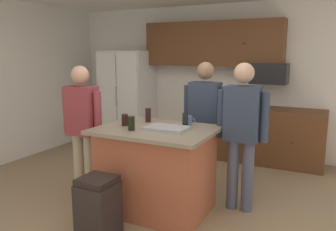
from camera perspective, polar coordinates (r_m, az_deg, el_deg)
The scene contains 17 objects.
floor at distance 3.86m, azimuth -0.69°, elevation -16.86°, with size 7.04×7.04×0.00m, color #937A5B.
back_wall at distance 6.07m, azimuth 11.49°, elevation 5.82°, with size 6.40×0.10×2.60m, color white.
cabinet_run_upper at distance 5.98m, azimuth 7.43°, elevation 11.86°, with size 2.40×0.38×0.75m.
cabinet_run_lower at distance 5.77m, azimuth 16.12°, elevation -3.19°, with size 1.80×0.63×0.90m.
refrigerator at distance 6.56m, azimuth -6.77°, elevation 2.81°, with size 0.89×0.76×1.81m.
microwave_over_range at distance 5.64m, azimuth 16.67°, elevation 6.77°, with size 0.56×0.40×0.32m, color black.
kitchen_island at distance 3.87m, azimuth -2.01°, elevation -8.99°, with size 1.28×0.97×0.96m.
person_guest_left at distance 3.83m, azimuth 12.32°, elevation -1.95°, with size 0.57×0.22×1.67m.
person_host_foreground at distance 4.34m, azimuth 6.17°, elevation -0.38°, with size 0.57×0.22×1.66m.
person_guest_by_door at distance 4.25m, azimuth -14.21°, elevation -1.24°, with size 0.57×0.22×1.62m.
glass_dark_ale at distance 4.05m, azimuth -3.37°, elevation 0.07°, with size 0.07×0.07×0.17m.
mug_ceramic_white at distance 3.87m, azimuth 3.45°, elevation -0.84°, with size 0.13×0.08×0.11m.
glass_short_whisky at distance 3.74m, azimuth 2.92°, elevation -0.82°, with size 0.06×0.06×0.16m.
glass_stout_tall at distance 3.63m, azimuth -6.18°, elevation -1.30°, with size 0.07×0.07×0.15m.
tumbler_amber at distance 3.87m, azimuth -7.26°, elevation -0.74°, with size 0.07×0.07×0.13m.
serving_tray at distance 3.62m, azimuth -0.19°, elevation -2.19°, with size 0.44×0.30×0.04m.
trash_bin at distance 3.46m, azimuth -11.63°, elevation -14.95°, with size 0.34×0.34×0.61m.
Camera 1 is at (1.57, -3.05, 1.78)m, focal length 36.28 mm.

